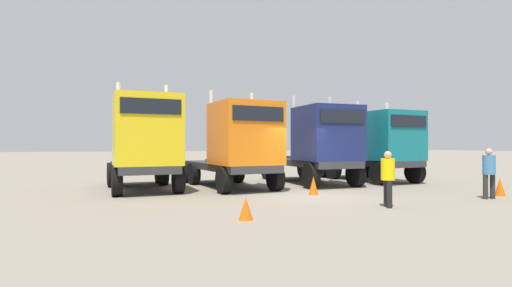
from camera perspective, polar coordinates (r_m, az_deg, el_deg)
name	(u,v)px	position (r m, az deg, el deg)	size (l,w,h in m)	color
ground	(310,195)	(14.67, 7.76, -7.41)	(200.00, 200.00, 0.00)	gray
semi_truck_yellow	(145,143)	(16.01, -15.72, 0.11)	(2.93, 5.83, 4.33)	#333338
semi_truck_orange	(239,145)	(16.32, -2.51, -0.21)	(3.28, 6.41, 4.13)	#333338
semi_truck_navy	(320,144)	(18.23, 9.19, -0.12)	(2.68, 6.27, 4.13)	#333338
semi_truck_teal	(381,146)	(20.44, 17.60, -0.33)	(3.10, 6.11, 4.03)	#333338
visitor_in_hivis	(388,175)	(12.30, 18.52, -4.32)	(0.51, 0.51, 1.66)	black
visitor_with_camera	(489,170)	(15.63, 30.61, -3.28)	(0.46, 0.45, 1.72)	#2B2B2B
traffic_cone_near	(313,186)	(14.80, 8.30, -6.04)	(0.36, 0.36, 0.67)	#F2590C
traffic_cone_mid	(246,209)	(9.81, -1.48, -9.38)	(0.36, 0.36, 0.56)	#F2590C
traffic_cone_far	(500,187)	(16.77, 31.79, -5.35)	(0.36, 0.36, 0.66)	#F2590C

